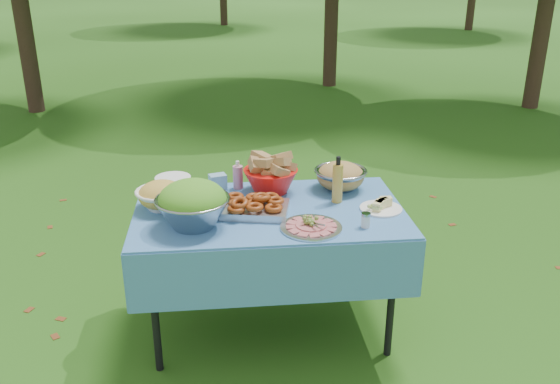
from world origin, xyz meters
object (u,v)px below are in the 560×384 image
Objects in this scene: charcuterie_platter at (311,222)px; oil_bottle at (338,179)px; bread_bowl at (271,175)px; plate_stack at (173,184)px; salad_bowl at (193,204)px; picnic_table at (270,271)px; pasta_bowl_steel at (340,176)px.

charcuterie_platter is 0.40m from oil_bottle.
bread_bowl reaches higher than charcuterie_platter.
plate_stack is 0.66× the size of bread_bowl.
picnic_table is at bearing 23.06° from salad_bowl.
picnic_table is at bearing 126.01° from charcuterie_platter.
oil_bottle is at bearing -14.74° from plate_stack.
picnic_table is 7.02× the size of plate_stack.
salad_bowl is 0.51m from plate_stack.
salad_bowl is at bearing 171.46° from charcuterie_platter.
bread_bowl is 1.04× the size of pasta_bowl_steel.
oil_bottle reaches higher than pasta_bowl_steel.
charcuterie_platter is at bearing -8.54° from salad_bowl.
salad_bowl is at bearing -156.94° from picnic_table.
charcuterie_platter is at bearing -115.74° from pasta_bowl_steel.
oil_bottle is (0.92, -0.24, 0.09)m from plate_stack.
pasta_bowl_steel reaches higher than picnic_table.
oil_bottle is (-0.06, -0.20, 0.05)m from pasta_bowl_steel.
plate_stack is 0.93m from charcuterie_platter.
pasta_bowl_steel is 0.96× the size of charcuterie_platter.
salad_bowl reaches higher than pasta_bowl_steel.
plate_stack is at bearing 165.26° from oil_bottle.
salad_bowl is 1.19× the size of bread_bowl.
bread_bowl is at bearing -5.38° from plate_stack.
picnic_table is 4.61× the size of bread_bowl.
pasta_bowl_steel reaches higher than charcuterie_platter.
charcuterie_platter is (0.19, -0.26, 0.42)m from picnic_table.
oil_bottle reaches higher than picnic_table.
bread_bowl reaches higher than plate_stack.
picnic_table is 0.55m from bread_bowl.
bread_bowl is at bearing 83.33° from picnic_table.
picnic_table is at bearing -96.67° from bread_bowl.
picnic_table is 0.67m from salad_bowl.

